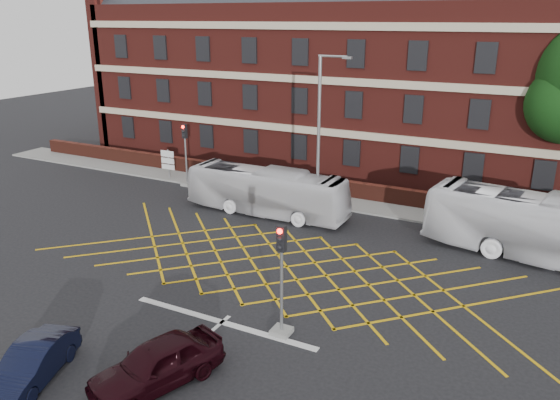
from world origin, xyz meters
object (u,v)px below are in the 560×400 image
at_px(bus_right, 551,230).
at_px(traffic_light_near, 281,291).
at_px(traffic_light_far, 186,161).
at_px(utility_cabinet, 200,349).
at_px(bus_left, 266,191).
at_px(car_navy, 32,364).
at_px(direction_signs, 168,161).
at_px(street_lamp, 319,165).
at_px(car_maroon, 157,364).

distance_m(bus_right, traffic_light_near, 14.15).
bearing_deg(traffic_light_far, traffic_light_near, -43.51).
bearing_deg(utility_cabinet, bus_left, 109.72).
distance_m(car_navy, utility_cabinet, 5.28).
bearing_deg(bus_right, traffic_light_far, 92.85).
distance_m(traffic_light_far, direction_signs, 2.14).
bearing_deg(traffic_light_far, bus_left, -17.78).
distance_m(street_lamp, utility_cabinet, 14.88).
bearing_deg(traffic_light_far, direction_signs, 164.65).
bearing_deg(car_maroon, car_navy, -134.87).
bearing_deg(car_navy, traffic_light_near, 27.63).
bearing_deg(car_maroon, direction_signs, 147.75).
height_order(bus_right, traffic_light_far, traffic_light_far).
bearing_deg(car_navy, traffic_light_far, 94.79).
distance_m(car_maroon, traffic_light_far, 21.62).
bearing_deg(direction_signs, car_maroon, -52.58).
distance_m(bus_left, street_lamp, 3.57).
distance_m(bus_left, traffic_light_near, 12.97).
xyz_separation_m(bus_right, car_maroon, (-10.52, -15.78, -0.87)).
bearing_deg(direction_signs, bus_right, -6.20).
bearing_deg(bus_right, direction_signs, 92.00).
height_order(car_navy, utility_cabinet, car_navy).
relative_size(street_lamp, direction_signs, 4.17).
bearing_deg(car_navy, direction_signs, 98.94).
bearing_deg(bus_left, utility_cabinet, -159.38).
xyz_separation_m(traffic_light_far, street_lamp, (10.57, -1.73, 1.42)).
height_order(car_maroon, direction_signs, direction_signs).
relative_size(car_navy, traffic_light_far, 0.89).
xyz_separation_m(bus_left, street_lamp, (3.00, 0.70, 1.81)).
bearing_deg(utility_cabinet, street_lamp, 97.62).
height_order(car_navy, car_maroon, car_maroon).
bearing_deg(traffic_light_near, car_maroon, -116.36).
distance_m(bus_left, utility_cabinet, 14.68).
xyz_separation_m(car_navy, traffic_light_near, (5.81, 6.05, 1.14)).
height_order(traffic_light_near, direction_signs, traffic_light_near).
xyz_separation_m(bus_left, direction_signs, (-9.59, 2.98, 0.00)).
bearing_deg(street_lamp, car_maroon, -84.61).
bearing_deg(car_maroon, traffic_light_far, 144.38).
bearing_deg(utility_cabinet, traffic_light_near, 56.90).
height_order(bus_right, car_navy, bus_right).
bearing_deg(bus_right, street_lamp, 96.33).
relative_size(traffic_light_near, traffic_light_far, 1.00).
relative_size(bus_left, utility_cabinet, 12.22).
xyz_separation_m(bus_left, bus_right, (15.05, 0.31, 0.24)).
bearing_deg(car_navy, bus_right, 32.43).
bearing_deg(street_lamp, car_navy, -96.78).
height_order(traffic_light_near, utility_cabinet, traffic_light_near).
relative_size(car_navy, utility_cabinet, 4.73).
relative_size(bus_left, direction_signs, 4.48).
bearing_deg(traffic_light_near, bus_left, 121.06).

